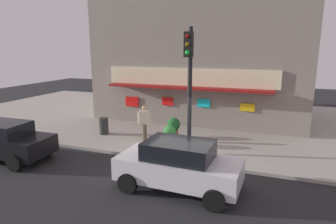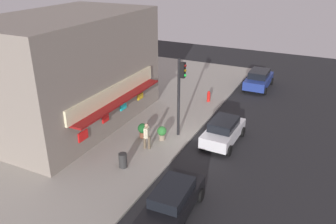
# 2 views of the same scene
# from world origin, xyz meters

# --- Properties ---
(ground_plane) EXTENTS (51.45, 51.45, 0.00)m
(ground_plane) POSITION_xyz_m (0.00, 0.00, 0.00)
(ground_plane) COLOR #232326
(sidewalk) EXTENTS (34.30, 13.93, 0.13)m
(sidewalk) POSITION_xyz_m (0.00, 6.97, 0.06)
(sidewalk) COLOR #A39E93
(sidewalk) RESTS_ON ground_plane
(corner_building) EXTENTS (12.39, 8.05, 7.43)m
(corner_building) POSITION_xyz_m (-1.17, 8.55, 3.84)
(corner_building) COLOR gray
(corner_building) RESTS_ON sidewalk
(traffic_light) EXTENTS (0.32, 0.58, 5.12)m
(traffic_light) POSITION_xyz_m (0.06, 0.86, 3.41)
(traffic_light) COLOR black
(traffic_light) RESTS_ON sidewalk
(fire_hydrant) EXTENTS (0.52, 0.28, 0.88)m
(fire_hydrant) POSITION_xyz_m (6.45, 1.15, 0.55)
(fire_hydrant) COLOR red
(fire_hydrant) RESTS_ON sidewalk
(trash_can) EXTENTS (0.46, 0.46, 0.84)m
(trash_can) POSITION_xyz_m (-4.80, 2.12, 0.55)
(trash_can) COLOR #2D2D2D
(trash_can) RESTS_ON sidewalk
(pedestrian) EXTENTS (0.63, 0.46, 1.68)m
(pedestrian) POSITION_xyz_m (-2.42, 1.93, 1.06)
(pedestrian) COLOR brown
(pedestrian) RESTS_ON sidewalk
(potted_plant_by_doorway) EXTENTS (0.60, 0.60, 0.92)m
(potted_plant_by_doorway) POSITION_xyz_m (-1.03, 1.61, 0.66)
(potted_plant_by_doorway) COLOR gray
(potted_plant_by_doorway) RESTS_ON sidewalk
(potted_plant_by_window) EXTENTS (0.63, 0.63, 0.96)m
(potted_plant_by_window) POSITION_xyz_m (-1.27, 2.88, 0.68)
(potted_plant_by_window) COLOR brown
(potted_plant_by_window) RESTS_ON sidewalk
(parked_car_blue) EXTENTS (4.22, 2.08, 1.63)m
(parked_car_blue) POSITION_xyz_m (11.76, -1.69, 0.84)
(parked_car_blue) COLOR navy
(parked_car_blue) RESTS_ON ground_plane
(parked_car_black) EXTENTS (4.40, 2.02, 1.54)m
(parked_car_black) POSITION_xyz_m (-7.05, -1.97, 0.80)
(parked_car_black) COLOR black
(parked_car_black) RESTS_ON ground_plane
(parked_car_white) EXTENTS (3.97, 2.07, 1.59)m
(parked_car_white) POSITION_xyz_m (0.57, -1.92, 0.81)
(parked_car_white) COLOR silver
(parked_car_white) RESTS_ON ground_plane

